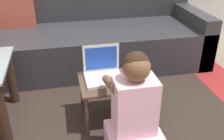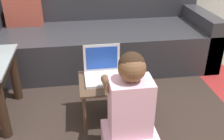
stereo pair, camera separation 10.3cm
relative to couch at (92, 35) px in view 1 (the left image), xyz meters
The scene contains 7 objects.
ground_plane 1.29m from the couch, 90.29° to the right, with size 16.00×16.00×0.00m, color #7F705B.
area_rug 1.27m from the couch, 89.68° to the right, with size 2.60×1.98×0.01m.
couch is the anchor object (origin of this frame).
laptop_desk 1.05m from the couch, 89.62° to the right, with size 0.50×0.36×0.33m.
laptop 1.01m from the couch, 93.66° to the right, with size 0.27×0.22×0.23m.
computer_mouse 1.09m from the couch, 82.96° to the right, with size 0.06×0.10×0.04m.
person_seated 1.42m from the couch, 88.20° to the right, with size 0.33×0.43×0.71m.
Camera 1 is at (-0.34, -1.37, 1.26)m, focal length 42.00 mm.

